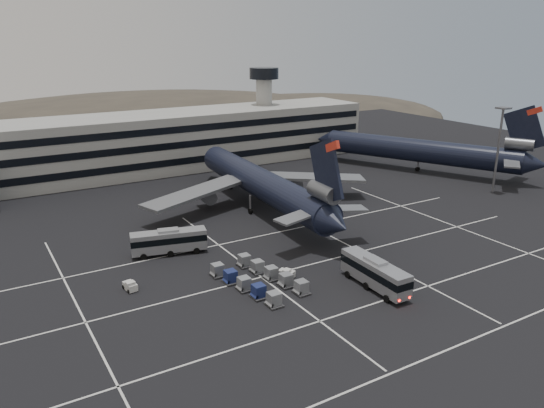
# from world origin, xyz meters

# --- Properties ---
(ground) EXTENTS (260.00, 260.00, 0.00)m
(ground) POSITION_xyz_m (0.00, 0.00, 0.00)
(ground) COLOR black
(ground) RESTS_ON ground
(lane_markings) EXTENTS (90.00, 55.62, 0.01)m
(lane_markings) POSITION_xyz_m (0.95, 0.72, 0.01)
(lane_markings) COLOR silver
(lane_markings) RESTS_ON ground
(terminal) EXTENTS (125.00, 26.00, 24.00)m
(terminal) POSITION_xyz_m (-2.95, 71.14, 6.93)
(terminal) COLOR gray
(terminal) RESTS_ON ground
(hills) EXTENTS (352.00, 180.00, 44.00)m
(hills) POSITION_xyz_m (17.99, 170.00, -12.07)
(hills) COLOR #38332B
(hills) RESTS_ON ground
(lightpole_right) EXTENTS (2.40, 2.40, 18.28)m
(lightpole_right) POSITION_xyz_m (58.00, 15.00, 11.82)
(lightpole_right) COLOR slate
(lightpole_right) RESTS_ON ground
(trijet_main) EXTENTS (47.35, 57.68, 18.08)m
(trijet_main) POSITION_xyz_m (9.26, 30.41, 5.25)
(trijet_main) COLOR black
(trijet_main) RESTS_ON ground
(trijet_far) EXTENTS (32.34, 54.01, 18.08)m
(trijet_far) POSITION_xyz_m (58.24, 36.04, 5.43)
(trijet_far) COLOR black
(trijet_far) RESTS_ON ground
(bus_near) EXTENTS (3.29, 11.84, 4.15)m
(bus_near) POSITION_xyz_m (5.47, -6.54, 2.27)
(bus_near) COLOR gray
(bus_near) RESTS_ON ground
(bus_far) EXTENTS (11.84, 5.32, 4.07)m
(bus_far) POSITION_xyz_m (-14.11, 18.60, 2.23)
(bus_far) COLOR gray
(bus_far) RESTS_ON ground
(tug_a) EXTENTS (1.64, 2.40, 1.44)m
(tug_a) POSITION_xyz_m (-22.95, 9.49, 0.64)
(tug_a) COLOR silver
(tug_a) RESTS_ON ground
(tug_b) EXTENTS (2.24, 2.56, 1.42)m
(tug_b) POSITION_xyz_m (-2.89, 2.13, 0.63)
(tug_b) COLOR silver
(tug_b) RESTS_ON ground
(uld_cluster) EXTENTS (9.40, 14.96, 1.81)m
(uld_cluster) POSITION_xyz_m (-7.51, 2.28, 0.88)
(uld_cluster) COLOR #2D2D30
(uld_cluster) RESTS_ON ground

